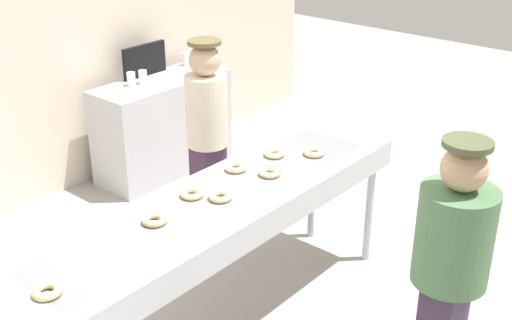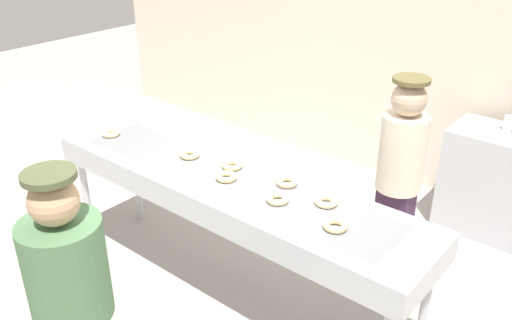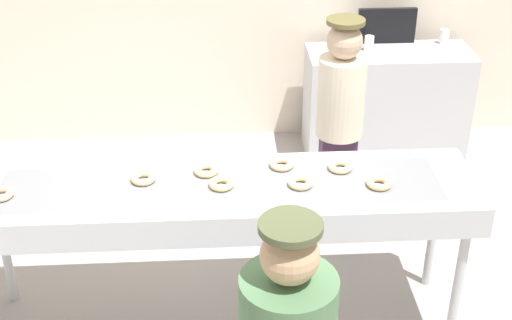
# 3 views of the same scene
# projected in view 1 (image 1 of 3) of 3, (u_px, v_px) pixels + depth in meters

# --- Properties ---
(fryer_conveyor) EXTENTS (2.90, 0.68, 0.98)m
(fryer_conveyor) POSITION_uv_depth(u_px,v_px,m) (217.00, 212.00, 3.93)
(fryer_conveyor) COLOR #B7BABF
(fryer_conveyor) RESTS_ON ground
(plain_donut_0) EXTENTS (0.20, 0.20, 0.04)m
(plain_donut_0) POSITION_uv_depth(u_px,v_px,m) (155.00, 220.00, 3.62)
(plain_donut_0) COLOR #E9C487
(plain_donut_0) RESTS_ON fryer_conveyor
(plain_donut_1) EXTENTS (0.16, 0.16, 0.04)m
(plain_donut_1) POSITION_uv_depth(u_px,v_px,m) (220.00, 196.00, 3.87)
(plain_donut_1) COLOR #EECD88
(plain_donut_1) RESTS_ON fryer_conveyor
(plain_donut_2) EXTENTS (0.18, 0.18, 0.04)m
(plain_donut_2) POSITION_uv_depth(u_px,v_px,m) (270.00, 172.00, 4.17)
(plain_donut_2) COLOR #F3CD8F
(plain_donut_2) RESTS_ON fryer_conveyor
(plain_donut_3) EXTENTS (0.19, 0.19, 0.04)m
(plain_donut_3) POSITION_uv_depth(u_px,v_px,m) (47.00, 291.00, 3.02)
(plain_donut_3) COLOR beige
(plain_donut_3) RESTS_ON fryer_conveyor
(plain_donut_4) EXTENTS (0.17, 0.17, 0.04)m
(plain_donut_4) POSITION_uv_depth(u_px,v_px,m) (274.00, 153.00, 4.44)
(plain_donut_4) COLOR beige
(plain_donut_4) RESTS_ON fryer_conveyor
(plain_donut_5) EXTENTS (0.20, 0.20, 0.04)m
(plain_donut_5) POSITION_uv_depth(u_px,v_px,m) (192.00, 193.00, 3.90)
(plain_donut_5) COLOR #F5D48B
(plain_donut_5) RESTS_ON fryer_conveyor
(plain_donut_6) EXTENTS (0.16, 0.16, 0.04)m
(plain_donut_6) POSITION_uv_depth(u_px,v_px,m) (236.00, 167.00, 4.23)
(plain_donut_6) COLOR #F7C88D
(plain_donut_6) RESTS_ON fryer_conveyor
(plain_donut_7) EXTENTS (0.18, 0.18, 0.04)m
(plain_donut_7) POSITION_uv_depth(u_px,v_px,m) (314.00, 152.00, 4.45)
(plain_donut_7) COLOR #F2C685
(plain_donut_7) RESTS_ON fryer_conveyor
(worker_baker) EXTENTS (0.32, 0.32, 1.63)m
(worker_baker) POSITION_uv_depth(u_px,v_px,m) (207.00, 132.00, 5.01)
(worker_baker) COLOR #3F243F
(worker_baker) RESTS_ON ground
(customer_waiting) EXTENTS (0.38, 0.38, 1.65)m
(customer_waiting) POSITION_uv_depth(u_px,v_px,m) (450.00, 268.00, 3.26)
(customer_waiting) COLOR #392B42
(customer_waiting) RESTS_ON ground
(prep_counter) EXTENTS (1.37, 0.53, 0.93)m
(prep_counter) POSITION_uv_depth(u_px,v_px,m) (164.00, 126.00, 6.34)
(prep_counter) COLOR #B7BABF
(prep_counter) RESTS_ON ground
(paper_cup_0) EXTENTS (0.08, 0.08, 0.12)m
(paper_cup_0) POSITION_uv_depth(u_px,v_px,m) (143.00, 77.00, 6.03)
(paper_cup_0) COLOR white
(paper_cup_0) RESTS_ON prep_counter
(paper_cup_1) EXTENTS (0.08, 0.08, 0.12)m
(paper_cup_1) POSITION_uv_depth(u_px,v_px,m) (131.00, 79.00, 5.97)
(paper_cup_1) COLOR white
(paper_cup_1) RESTS_ON prep_counter
(paper_cup_2) EXTENTS (0.08, 0.08, 0.12)m
(paper_cup_2) POSITION_uv_depth(u_px,v_px,m) (186.00, 59.00, 6.56)
(paper_cup_2) COLOR white
(paper_cup_2) RESTS_ON prep_counter
(menu_display) EXTENTS (0.49, 0.04, 0.30)m
(menu_display) POSITION_uv_depth(u_px,v_px,m) (144.00, 60.00, 6.21)
(menu_display) COLOR black
(menu_display) RESTS_ON prep_counter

